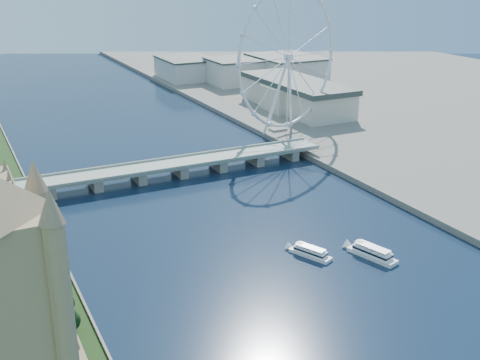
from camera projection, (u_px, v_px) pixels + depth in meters
victoria_tower at (13, 346)px, 144.89m from camera, size 28.16×28.16×112.00m
parliament_range at (7, 269)px, 256.96m from camera, size 24.00×200.00×70.00m
westminster_bridge at (180, 166)px, 424.00m from camera, size 220.00×22.00×9.50m
london_eye at (288, 58)px, 499.83m from camera, size 113.60×39.12×124.30m
county_hall at (296, 112)px, 608.88m from camera, size 54.00×144.00×35.00m
city_skyline at (128, 84)px, 656.07m from camera, size 505.00×280.00×32.00m
tour_boat_near at (310, 256)px, 308.21m from camera, size 16.59×26.40×5.70m
tour_boat_far at (372, 257)px, 306.88m from camera, size 15.83×30.83×6.61m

